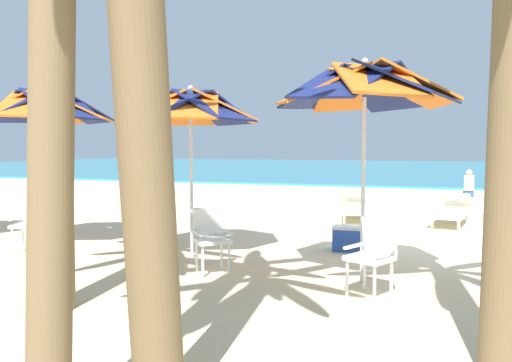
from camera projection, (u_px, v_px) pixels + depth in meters
The scene contains 15 objects.
ground_plane at pixel (412, 243), 8.59m from camera, with size 80.00×80.00×0.00m, color beige.
sea at pixel (417, 168), 36.48m from camera, with size 80.00×36.00×0.10m, color teal.
surf_foam at pixel (416, 190), 19.15m from camera, with size 80.00×0.70×0.01m, color white.
beach_umbrella_0 at pixel (365, 88), 5.94m from camera, with size 2.24×2.24×2.76m.
plastic_chair_0 at pixel (373, 252), 5.54m from camera, with size 0.59×0.61×0.87m.
beach_umbrella_1 at pixel (191, 109), 7.34m from camera, with size 2.13×2.13×2.60m.
plastic_chair_1 at pixel (211, 235), 6.59m from camera, with size 0.63×0.63×0.87m.
beach_umbrella_2 at pixel (45, 108), 8.17m from camera, with size 2.30×2.30×2.70m.
plastic_chair_2 at pixel (30, 221), 7.85m from camera, with size 0.56×0.58×0.87m.
plastic_chair_3 at pixel (61, 212), 8.91m from camera, with size 0.58×0.56×0.87m.
sun_lounger_1 at pixel (451, 211), 10.73m from camera, with size 1.03×2.23×0.62m.
sun_lounger_2 at pixel (355, 207), 11.43m from camera, with size 0.94×2.21×0.62m.
palm_tree_4 at pixel (51, 62), 4.95m from camera, with size 2.65×3.09×4.10m.
cooler_box at pixel (349, 239), 7.92m from camera, with size 0.50×0.34×0.40m.
beachgoer_seated at pixel (468, 188), 16.54m from camera, with size 0.30×0.93×0.92m.
Camera 1 is at (0.06, -8.93, 1.69)m, focal length 34.45 mm.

